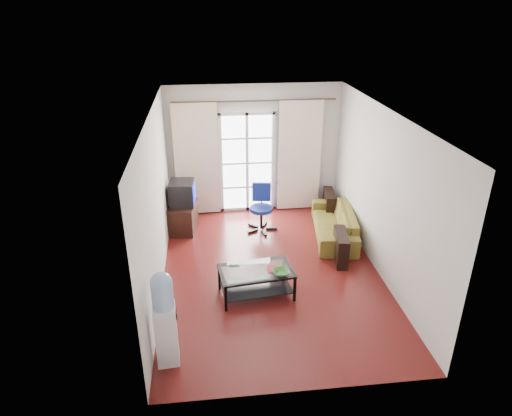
{
  "coord_description": "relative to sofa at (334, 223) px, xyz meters",
  "views": [
    {
      "loc": [
        -1.01,
        -6.5,
        4.23
      ],
      "look_at": [
        -0.22,
        0.35,
        1.05
      ],
      "focal_mm": 32.0,
      "sensor_mm": 36.0,
      "label": 1
    }
  ],
  "objects": [
    {
      "name": "floor",
      "position": [
        -1.4,
        -1.16,
        -0.27
      ],
      "size": [
        5.2,
        5.2,
        0.0
      ],
      "primitive_type": "plane",
      "color": "maroon",
      "rests_on": "ground"
    },
    {
      "name": "ceiling",
      "position": [
        -1.4,
        -1.16,
        2.43
      ],
      "size": [
        5.2,
        5.2,
        0.0
      ],
      "primitive_type": "plane",
      "rotation": [
        3.14,
        0.0,
        0.0
      ],
      "color": "white",
      "rests_on": "wall_back"
    },
    {
      "name": "wall_back",
      "position": [
        -1.4,
        1.44,
        1.08
      ],
      "size": [
        3.6,
        0.02,
        2.7
      ],
      "primitive_type": "cube",
      "color": "silver",
      "rests_on": "floor"
    },
    {
      "name": "wall_front",
      "position": [
        -1.4,
        -3.76,
        1.08
      ],
      "size": [
        3.6,
        0.02,
        2.7
      ],
      "primitive_type": "cube",
      "color": "silver",
      "rests_on": "floor"
    },
    {
      "name": "wall_left",
      "position": [
        -3.2,
        -1.16,
        1.08
      ],
      "size": [
        0.02,
        5.2,
        2.7
      ],
      "primitive_type": "cube",
      "color": "silver",
      "rests_on": "floor"
    },
    {
      "name": "wall_right",
      "position": [
        0.4,
        -1.16,
        1.08
      ],
      "size": [
        0.02,
        5.2,
        2.7
      ],
      "primitive_type": "cube",
      "color": "silver",
      "rests_on": "floor"
    },
    {
      "name": "french_door",
      "position": [
        -1.55,
        1.39,
        0.81
      ],
      "size": [
        1.16,
        0.06,
        2.15
      ],
      "color": "white",
      "rests_on": "wall_back"
    },
    {
      "name": "curtain_rod",
      "position": [
        -1.4,
        1.34,
        2.11
      ],
      "size": [
        3.3,
        0.04,
        0.04
      ],
      "primitive_type": "cylinder",
      "rotation": [
        0.0,
        1.57,
        0.0
      ],
      "color": "#4C3F2D",
      "rests_on": "wall_back"
    },
    {
      "name": "curtain_left",
      "position": [
        -2.6,
        1.32,
        0.93
      ],
      "size": [
        0.9,
        0.07,
        2.35
      ],
      "primitive_type": "cube",
      "color": "#FDE8CB",
      "rests_on": "curtain_rod"
    },
    {
      "name": "curtain_right",
      "position": [
        -0.45,
        1.32,
        0.93
      ],
      "size": [
        0.9,
        0.07,
        2.35
      ],
      "primitive_type": "cube",
      "color": "#FDE8CB",
      "rests_on": "curtain_rod"
    },
    {
      "name": "radiator",
      "position": [
        -0.6,
        1.34,
        0.06
      ],
      "size": [
        0.64,
        0.12,
        0.64
      ],
      "primitive_type": "cube",
      "color": "gray",
      "rests_on": "floor"
    },
    {
      "name": "sofa",
      "position": [
        0.0,
        0.0,
        0.0
      ],
      "size": [
        2.05,
        1.26,
        0.54
      ],
      "primitive_type": "imported",
      "rotation": [
        0.0,
        0.0,
        -1.72
      ],
      "color": "olive",
      "rests_on": "floor"
    },
    {
      "name": "coffee_table",
      "position": [
        -1.73,
        -1.78,
        0.03
      ],
      "size": [
        1.19,
        0.77,
        0.45
      ],
      "rotation": [
        0.0,
        0.0,
        0.12
      ],
      "color": "silver",
      "rests_on": "floor"
    },
    {
      "name": "bowl",
      "position": [
        -1.37,
        -1.93,
        0.22
      ],
      "size": [
        0.31,
        0.31,
        0.06
      ],
      "primitive_type": "imported",
      "rotation": [
        0.0,
        0.0,
        0.13
      ],
      "color": "#2E813D",
      "rests_on": "coffee_table"
    },
    {
      "name": "book",
      "position": [
        -1.56,
        -1.8,
        0.2
      ],
      "size": [
        0.16,
        0.21,
        0.02
      ],
      "primitive_type": "imported",
      "rotation": [
        0.0,
        0.0,
        0.03
      ],
      "color": "#A5141E",
      "rests_on": "coffee_table"
    },
    {
      "name": "remote",
      "position": [
        -2.05,
        -1.62,
        0.2
      ],
      "size": [
        0.16,
        0.06,
        0.02
      ],
      "primitive_type": "cube",
      "rotation": [
        0.0,
        0.0,
        -0.08
      ],
      "color": "black",
      "rests_on": "coffee_table"
    },
    {
      "name": "tv_stand",
      "position": [
        -2.92,
        0.59,
        0.01
      ],
      "size": [
        0.61,
        0.82,
        0.55
      ],
      "primitive_type": "cube",
      "rotation": [
        0.0,
        0.0,
        -0.15
      ],
      "color": "black",
      "rests_on": "floor"
    },
    {
      "name": "crt_tv",
      "position": [
        -2.92,
        0.62,
        0.52
      ],
      "size": [
        0.54,
        0.54,
        0.47
      ],
      "rotation": [
        0.0,
        0.0,
        -0.07
      ],
      "color": "black",
      "rests_on": "tv_stand"
    },
    {
      "name": "task_chair",
      "position": [
        -1.37,
        0.43,
        0.01
      ],
      "size": [
        0.72,
        0.72,
        0.93
      ],
      "rotation": [
        0.0,
        0.0,
        -0.14
      ],
      "color": "black",
      "rests_on": "floor"
    },
    {
      "name": "water_cooler",
      "position": [
        -3.0,
        -3.07,
        0.43
      ],
      "size": [
        0.3,
        0.29,
        1.33
      ],
      "rotation": [
        0.0,
        0.0,
        0.07
      ],
      "color": "silver",
      "rests_on": "floor"
    }
  ]
}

